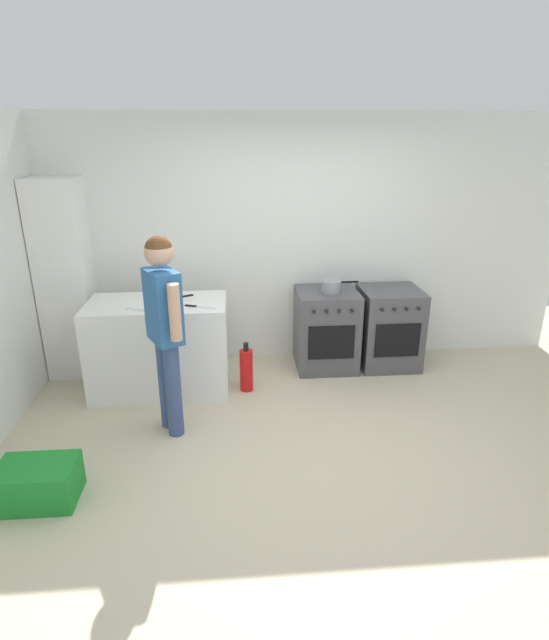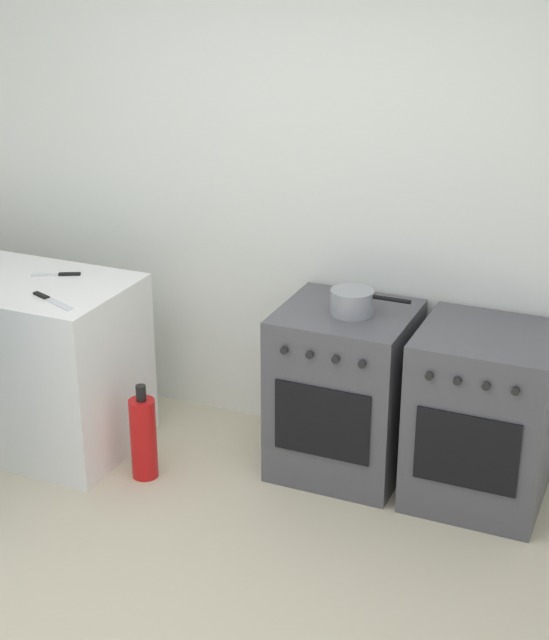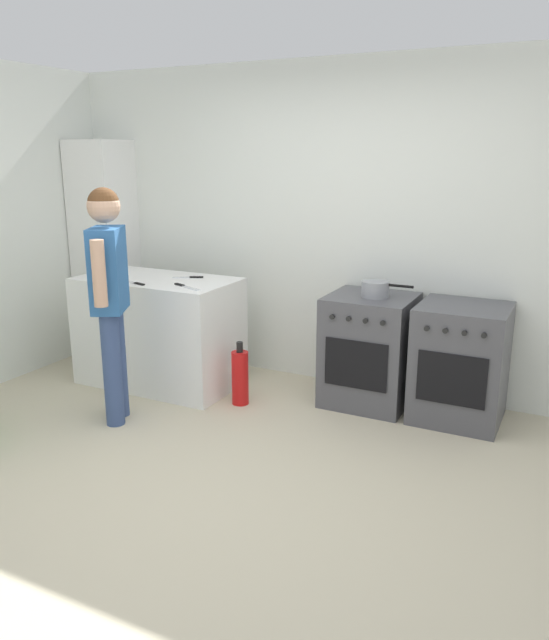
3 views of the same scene
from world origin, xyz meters
TOP-DOWN VIEW (x-y plane):
  - ground_plane at (0.00, 0.00)m, footprint 8.00×8.00m
  - back_wall at (0.00, 1.95)m, footprint 6.00×0.10m
  - counter_unit at (-1.35, 1.20)m, footprint 1.30×0.70m
  - oven_left at (0.35, 1.58)m, footprint 0.63×0.62m
  - oven_right at (1.03, 1.58)m, footprint 0.62×0.62m
  - pot at (0.39, 1.56)m, footprint 0.39×0.21m
  - knife_utility at (-1.12, 1.34)m, footprint 0.24×0.14m
  - knife_bread at (-1.42, 0.97)m, footprint 0.34×0.13m
  - knife_chef at (-0.94, 1.02)m, footprint 0.30×0.14m
  - person at (-1.17, 0.44)m, footprint 0.34×0.51m
  - fire_extinguisher at (-0.52, 1.10)m, footprint 0.13×0.13m
  - larder_cabinet at (-2.30, 1.68)m, footprint 0.48×0.44m

SIDE VIEW (x-z plane):
  - ground_plane at x=0.00m, z-range 0.00..0.00m
  - fire_extinguisher at x=-0.52m, z-range -0.03..0.47m
  - oven_right at x=1.03m, z-range 0.00..0.85m
  - oven_left at x=0.35m, z-range 0.00..0.85m
  - counter_unit at x=-1.35m, z-range 0.00..0.90m
  - knife_bread at x=-1.42m, z-range 0.90..0.91m
  - knife_chef at x=-0.94m, z-range 0.90..0.91m
  - knife_utility at x=-1.12m, z-range 0.90..0.91m
  - pot at x=0.39m, z-range 0.85..0.97m
  - larder_cabinet at x=-2.30m, z-range 0.00..2.00m
  - person at x=-1.17m, z-range 0.17..1.84m
  - back_wall at x=0.00m, z-range 0.00..2.60m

